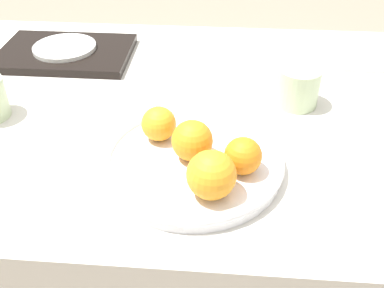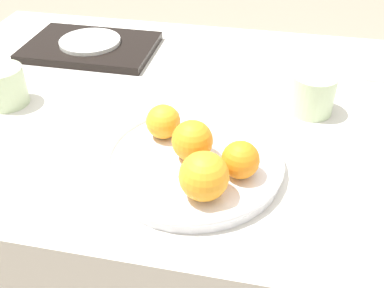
# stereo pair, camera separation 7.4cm
# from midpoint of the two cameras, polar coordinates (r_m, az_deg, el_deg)

# --- Properties ---
(table) EXTENTS (1.17, 0.85, 0.75)m
(table) POSITION_cam_midpoint_polar(r_m,az_deg,el_deg) (1.19, -0.69, -10.11)
(table) COLOR silver
(table) RESTS_ON ground_plane
(fruit_platter) EXTENTS (0.31, 0.31, 0.03)m
(fruit_platter) POSITION_cam_midpoint_polar(r_m,az_deg,el_deg) (0.77, 2.78, -2.19)
(fruit_platter) COLOR silver
(fruit_platter) RESTS_ON table
(orange_0) EXTENTS (0.07, 0.07, 0.07)m
(orange_0) POSITION_cam_midpoint_polar(r_m,az_deg,el_deg) (0.74, 2.91, 0.33)
(orange_0) COLOR orange
(orange_0) RESTS_ON fruit_platter
(orange_1) EXTENTS (0.06, 0.06, 0.06)m
(orange_1) POSITION_cam_midpoint_polar(r_m,az_deg,el_deg) (0.72, 9.14, -2.10)
(orange_1) COLOR orange
(orange_1) RESTS_ON fruit_platter
(orange_2) EXTENTS (0.08, 0.08, 0.08)m
(orange_2) POSITION_cam_midpoint_polar(r_m,az_deg,el_deg) (0.67, 4.72, -4.22)
(orange_2) COLOR orange
(orange_2) RESTS_ON fruit_platter
(orange_3) EXTENTS (0.06, 0.06, 0.06)m
(orange_3) POSITION_cam_midpoint_polar(r_m,az_deg,el_deg) (0.80, -1.01, 2.77)
(orange_3) COLOR orange
(orange_3) RESTS_ON fruit_platter
(serving_tray) EXTENTS (0.32, 0.22, 0.02)m
(serving_tray) POSITION_cam_midpoint_polar(r_m,az_deg,el_deg) (1.19, -10.97, 11.96)
(serving_tray) COLOR black
(serving_tray) RESTS_ON table
(side_plate) EXTENTS (0.15, 0.15, 0.01)m
(side_plate) POSITION_cam_midpoint_polar(r_m,az_deg,el_deg) (1.19, -11.06, 12.62)
(side_plate) COLOR silver
(side_plate) RESTS_ON serving_tray
(cup_0) EXTENTS (0.09, 0.09, 0.08)m
(cup_0) POSITION_cam_midpoint_polar(r_m,az_deg,el_deg) (0.94, 17.29, 6.03)
(cup_0) COLOR #B7CC9E
(cup_0) RESTS_ON table
(cup_2) EXTENTS (0.09, 0.09, 0.08)m
(cup_2) POSITION_cam_midpoint_polar(r_m,az_deg,el_deg) (0.99, -20.84, 6.80)
(cup_2) COLOR #B7CC9E
(cup_2) RESTS_ON table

